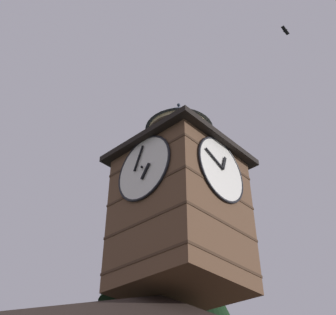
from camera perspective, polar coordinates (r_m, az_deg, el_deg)
name	(u,v)px	position (r m, az deg, el deg)	size (l,w,h in m)	color
clock_tower	(180,199)	(17.86, 1.60, -5.28)	(4.79, 4.79, 8.98)	brown
flying_bird_high	(285,31)	(21.79, 14.78, 15.43)	(0.58, 0.21, 0.12)	black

